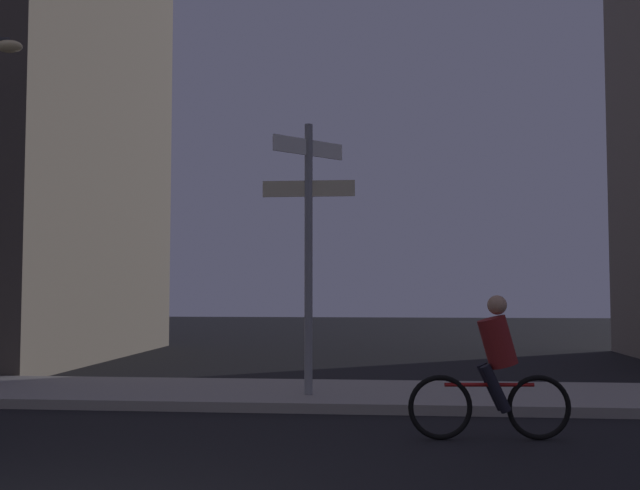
{
  "coord_description": "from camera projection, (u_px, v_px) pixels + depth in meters",
  "views": [
    {
      "loc": [
        2.41,
        -4.54,
        1.68
      ],
      "look_at": [
        1.32,
        6.8,
        2.36
      ],
      "focal_mm": 41.53,
      "sensor_mm": 36.0,
      "label": 1
    }
  ],
  "objects": [
    {
      "name": "cyclist",
      "position": [
        494.0,
        372.0,
        8.27
      ],
      "size": [
        1.82,
        0.36,
        1.61
      ],
      "color": "black",
      "rests_on": "ground_plane"
    },
    {
      "name": "sidewalk_kerb",
      "position": [
        235.0,
        393.0,
        11.41
      ],
      "size": [
        40.0,
        2.69,
        0.14
      ],
      "primitive_type": "cube",
      "color": "#9E9991",
      "rests_on": "ground_plane"
    },
    {
      "name": "signpost",
      "position": [
        309.0,
        235.0,
        10.95
      ],
      "size": [
        1.38,
        0.94,
        4.0
      ],
      "color": "gray",
      "rests_on": "sidewalk_kerb"
    }
  ]
}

